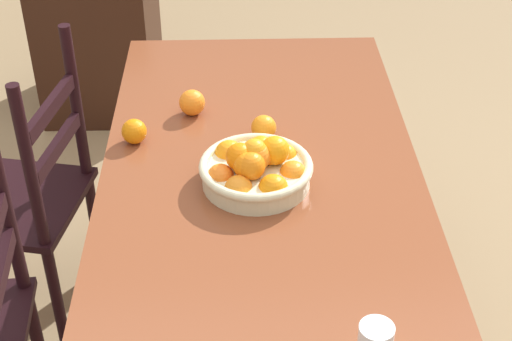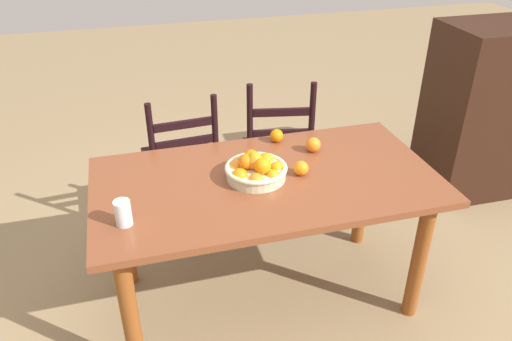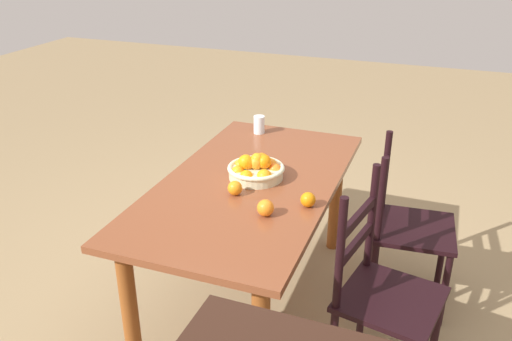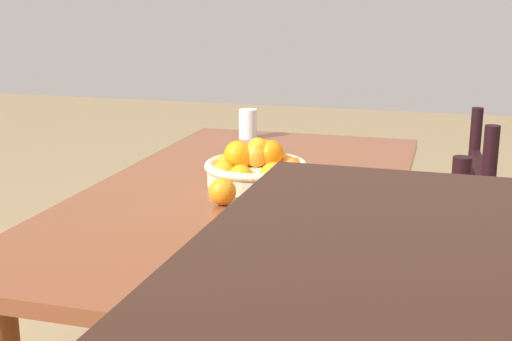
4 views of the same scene
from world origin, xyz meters
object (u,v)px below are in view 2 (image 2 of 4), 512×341
Objects in this scene: orange_loose_1 at (301,168)px; cabinet at (478,112)px; dining_table at (266,198)px; chair_by_cabinet at (277,154)px; fruit_bowl at (255,169)px; orange_loose_0 at (313,145)px; drinking_glass at (123,213)px; chair_near_window at (182,163)px; orange_loose_2 at (277,136)px.

cabinet is at bearing 24.77° from orange_loose_1.
dining_table is 1.66× the size of chair_by_cabinet.
chair_by_cabinet reaches higher than fruit_bowl.
orange_loose_0 reaches higher than orange_loose_1.
cabinet is 2.53m from drinking_glass.
chair_near_window is 0.60m from chair_by_cabinet.
orange_loose_0 is (0.61, -0.58, 0.33)m from chair_near_window.
fruit_bowl is 4.18× the size of orange_loose_2.
orange_loose_1 is (-0.12, -0.74, 0.33)m from chair_by_cabinet.
fruit_bowl reaches higher than dining_table.
chair_near_window is (-0.31, 0.77, -0.18)m from dining_table.
chair_by_cabinet is 13.81× the size of orange_loose_2.
chair_near_window is at bearing 178.46° from cabinet.
drinking_glass is at bearing 55.40° from chair_by_cabinet.
cabinet is at bearing -170.26° from chair_by_cabinet.
fruit_bowl is at bearing -122.07° from orange_loose_2.
fruit_bowl reaches higher than orange_loose_0.
orange_loose_2 is 0.64× the size of drinking_glass.
chair_near_window is at bearing 7.27° from chair_by_cabinet.
orange_loose_2 is (0.16, 0.35, 0.15)m from dining_table.
orange_loose_0 reaches higher than dining_table.
chair_by_cabinet reaches higher than drinking_glass.
orange_loose_2 is (0.47, -0.43, 0.33)m from chair_near_window.
chair_near_window reaches higher than dining_table.
cabinet is 1.59m from orange_loose_2.
orange_loose_1 is 1.01× the size of orange_loose_2.
cabinet is (1.41, -0.04, 0.14)m from chair_by_cabinet.
chair_near_window is at bearing 108.97° from fruit_bowl.
chair_near_window is 0.98m from orange_loose_1.
cabinet reaches higher than orange_loose_0.
drinking_glass is (-0.66, -0.19, 0.17)m from dining_table.
fruit_bowl is 4.15× the size of orange_loose_1.
orange_loose_2 is (0.21, 0.33, -0.02)m from fruit_bowl.
chair_by_cabinet is at bearing 80.49° from orange_loose_1.
orange_loose_1 is at bearing 91.67° from chair_by_cabinet.
orange_loose_0 is at bearing 55.72° from orange_loose_1.
drinking_glass is (-0.95, -0.92, 0.35)m from chair_by_cabinet.
cabinet reaches higher than orange_loose_2.
fruit_bowl is at bearing 172.49° from orange_loose_1.
fruit_bowl is at bearing -153.61° from orange_loose_0.
dining_table is 1.74× the size of chair_near_window.
fruit_bowl is at bearing 75.77° from chair_by_cabinet.
orange_loose_2 is 0.98m from drinking_glass.
cabinet is 1.89m from fruit_bowl.
orange_loose_1 is 0.64× the size of drinking_glass.
cabinet is 10.70× the size of drinking_glass.
fruit_bowl is at bearing -158.14° from cabinet.
orange_loose_0 is 1.04m from drinking_glass.
fruit_bowl is at bearing 18.82° from drinking_glass.
fruit_bowl is at bearing 104.57° from chair_near_window.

